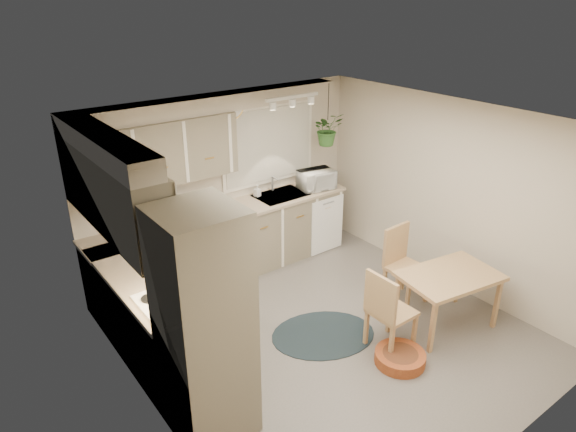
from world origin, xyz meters
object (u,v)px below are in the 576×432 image
object	(u,v)px
chair_left	(392,309)
microwave	(316,178)
braided_rug	(323,335)
pet_bed	(400,358)
chair_back	(407,267)
dining_table	(446,300)

from	to	relation	value
chair_left	microwave	distance (m)	2.51
braided_rug	microwave	world-z (taller)	microwave
chair_left	pet_bed	distance (m)	0.50
chair_back	microwave	xyz separation A→B (m)	(0.03, 1.77, 0.63)
chair_left	chair_back	xyz separation A→B (m)	(0.82, 0.50, 0.01)
dining_table	microwave	distance (m)	2.51
braided_rug	microwave	size ratio (longest dim) A/B	2.37
braided_rug	pet_bed	bearing A→B (deg)	-68.17
dining_table	braided_rug	bearing A→B (deg)	150.78
dining_table	microwave	xyz separation A→B (m)	(0.06, 2.39, 0.77)
chair_back	pet_bed	bearing A→B (deg)	36.56
chair_back	microwave	world-z (taller)	microwave
chair_left	braided_rug	bearing A→B (deg)	-142.25
braided_rug	chair_back	bearing A→B (deg)	-3.22
chair_back	pet_bed	distance (m)	1.27
dining_table	chair_back	distance (m)	0.64
dining_table	pet_bed	world-z (taller)	dining_table
chair_left	braided_rug	size ratio (longest dim) A/B	0.80
chair_left	dining_table	bearing A→B (deg)	81.14
chair_left	chair_back	bearing A→B (deg)	121.17
dining_table	braided_rug	world-z (taller)	dining_table
dining_table	chair_left	size ratio (longest dim) A/B	1.14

